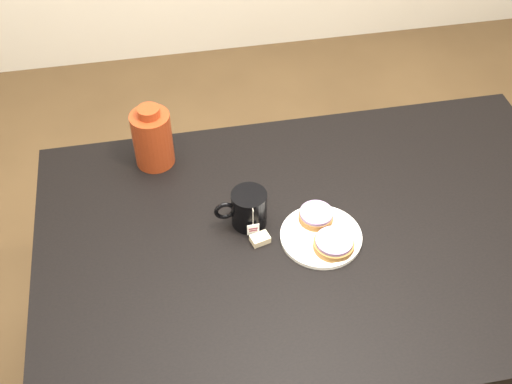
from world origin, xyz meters
The scene contains 8 objects.
ground_plane centered at (0.00, 0.00, 0.00)m, with size 4.00×4.00×0.00m, color brown.
table centered at (0.00, 0.00, 0.67)m, with size 1.40×0.90×0.75m.
plate centered at (0.00, -0.01, 0.76)m, with size 0.20×0.20×0.01m.
bagel_back centered at (0.00, 0.04, 0.77)m, with size 0.09×0.09×0.03m.
bagel_front centered at (0.02, -0.05, 0.77)m, with size 0.14×0.14×0.03m.
mug centered at (-0.17, 0.07, 0.80)m, with size 0.13×0.09×0.10m.
teabag_pouch centered at (-0.15, 0.01, 0.76)m, with size 0.04×0.03×0.02m, color #C6B793.
bagel_package centered at (-0.38, 0.34, 0.83)m, with size 0.14×0.14×0.18m.
Camera 1 is at (-0.35, -0.98, 1.96)m, focal length 45.00 mm.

